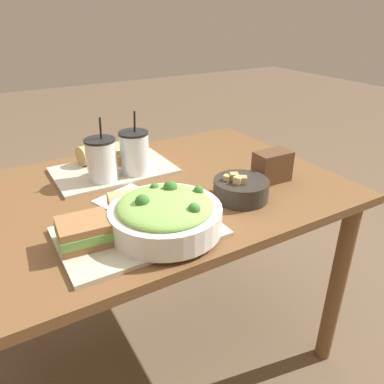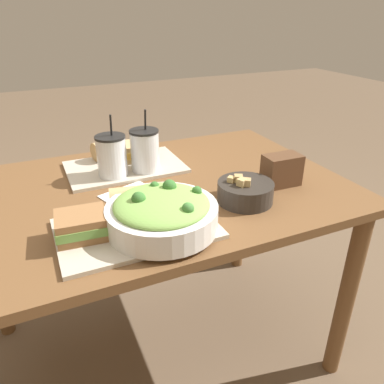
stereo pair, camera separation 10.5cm
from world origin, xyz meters
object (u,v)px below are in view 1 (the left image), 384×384
(baguette_far, at_px, (91,154))
(drink_cup_dark, at_px, (102,161))
(chip_bag, at_px, (272,166))
(napkin_folded, at_px, (124,198))
(salad_bowl, at_px, (165,214))
(drink_cup_red, at_px, (135,154))
(baguette_near, at_px, (130,202))
(sandwich_far, at_px, (125,153))
(soup_bowl, at_px, (241,188))
(sandwich_near, at_px, (85,232))

(baguette_far, distance_m, drink_cup_dark, 0.17)
(chip_bag, distance_m, napkin_folded, 0.51)
(salad_bowl, xyz_separation_m, drink_cup_red, (0.08, 0.40, 0.02))
(salad_bowl, bearing_deg, napkin_folded, 95.37)
(salad_bowl, relative_size, drink_cup_red, 1.35)
(salad_bowl, height_order, napkin_folded, salad_bowl)
(baguette_near, relative_size, sandwich_far, 0.79)
(soup_bowl, distance_m, baguette_near, 0.35)
(baguette_near, distance_m, drink_cup_red, 0.30)
(salad_bowl, height_order, chip_bag, salad_bowl)
(drink_cup_red, distance_m, napkin_folded, 0.20)
(drink_cup_dark, relative_size, chip_bag, 1.71)
(napkin_folded, bearing_deg, drink_cup_red, 54.48)
(salad_bowl, bearing_deg, chip_bag, 13.55)
(baguette_far, bearing_deg, soup_bowl, -161.99)
(salad_bowl, xyz_separation_m, chip_bag, (0.47, 0.11, -0.01))
(salad_bowl, distance_m, baguette_far, 0.56)
(sandwich_near, height_order, baguette_near, baguette_near)
(baguette_near, height_order, baguette_far, same)
(drink_cup_dark, height_order, napkin_folded, drink_cup_dark)
(baguette_near, distance_m, sandwich_far, 0.41)
(chip_bag, bearing_deg, salad_bowl, -164.48)
(baguette_near, bearing_deg, sandwich_near, 128.88)
(sandwich_near, bearing_deg, baguette_far, 76.02)
(sandwich_far, bearing_deg, drink_cup_dark, -126.87)
(drink_cup_red, bearing_deg, drink_cup_dark, 180.00)
(soup_bowl, relative_size, chip_bag, 1.37)
(drink_cup_red, relative_size, chip_bag, 1.75)
(sandwich_near, height_order, baguette_far, baguette_far)
(salad_bowl, distance_m, drink_cup_red, 0.41)
(salad_bowl, xyz_separation_m, sandwich_far, (0.09, 0.51, -0.02))
(sandwich_far, bearing_deg, baguette_near, -99.05)
(sandwich_near, distance_m, chip_bag, 0.68)
(sandwich_near, relative_size, drink_cup_dark, 0.65)
(sandwich_near, relative_size, drink_cup_red, 0.63)
(sandwich_near, distance_m, napkin_folded, 0.27)
(drink_cup_red, bearing_deg, napkin_folded, -125.52)
(sandwich_near, distance_m, baguette_far, 0.55)
(baguette_far, height_order, drink_cup_dark, drink_cup_dark)
(sandwich_near, relative_size, napkin_folded, 0.71)
(baguette_near, relative_size, drink_cup_dark, 0.58)
(baguette_near, bearing_deg, salad_bowl, -147.94)
(soup_bowl, xyz_separation_m, drink_cup_red, (-0.21, 0.34, 0.05))
(baguette_near, xyz_separation_m, drink_cup_dark, (0.01, 0.27, 0.03))
(drink_cup_red, relative_size, napkin_folded, 1.13)
(sandwich_far, height_order, drink_cup_red, drink_cup_red)
(sandwich_near, bearing_deg, drink_cup_dark, 69.45)
(salad_bowl, relative_size, napkin_folded, 1.52)
(drink_cup_red, xyz_separation_m, napkin_folded, (-0.11, -0.15, -0.08))
(baguette_near, xyz_separation_m, drink_cup_red, (0.13, 0.27, 0.03))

